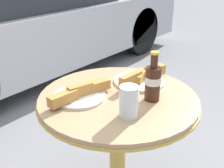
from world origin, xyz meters
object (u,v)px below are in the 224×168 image
(drinking_glass, at_px, (129,103))
(parked_car, at_px, (25,17))
(lunch_plate_near, at_px, (80,94))
(bistro_table, at_px, (118,125))
(cola_bottle_left, at_px, (153,82))
(lunch_plate_far, at_px, (141,78))

(drinking_glass, bearing_deg, parked_car, 63.50)
(drinking_glass, distance_m, parked_car, 2.68)
(lunch_plate_near, height_order, parked_car, parked_car)
(bistro_table, relative_size, cola_bottle_left, 3.32)
(lunch_plate_far, xyz_separation_m, parked_car, (0.89, 2.25, -0.12))
(lunch_plate_near, xyz_separation_m, lunch_plate_far, (0.32, -0.12, -0.00))
(bistro_table, relative_size, drinking_glass, 5.65)
(lunch_plate_far, distance_m, parked_car, 2.42)
(bistro_table, distance_m, cola_bottle_left, 0.29)
(drinking_glass, bearing_deg, lunch_plate_near, 92.52)
(bistro_table, bearing_deg, lunch_plate_far, 1.75)
(lunch_plate_near, relative_size, lunch_plate_far, 1.02)
(drinking_glass, xyz_separation_m, lunch_plate_far, (0.31, 0.15, -0.04))
(lunch_plate_far, bearing_deg, lunch_plate_near, 160.09)
(drinking_glass, relative_size, lunch_plate_near, 0.41)
(cola_bottle_left, xyz_separation_m, drinking_glass, (-0.18, -0.00, -0.03))
(lunch_plate_far, relative_size, parked_car, 0.07)
(lunch_plate_near, bearing_deg, drinking_glass, -87.48)
(bistro_table, relative_size, lunch_plate_near, 2.33)
(cola_bottle_left, distance_m, parked_car, 2.61)
(bistro_table, bearing_deg, parked_car, 64.41)
(cola_bottle_left, relative_size, lunch_plate_far, 0.72)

